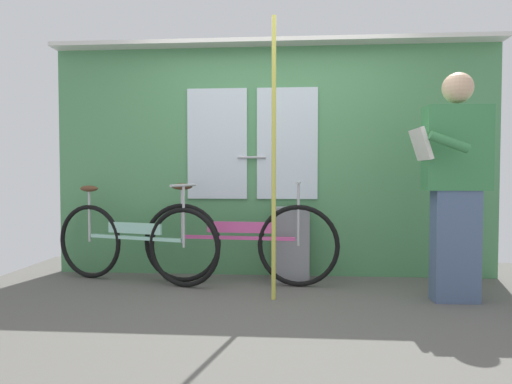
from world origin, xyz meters
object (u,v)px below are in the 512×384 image
object	(u,v)px
trash_bin_by_wall	(292,243)
bicycle_leaning_behind	(134,242)
handrail_pole	(274,159)
bicycle_near_door	(238,242)
passenger_reading_newspaper	(455,181)

from	to	relation	value
trash_bin_by_wall	bicycle_leaning_behind	bearing A→B (deg)	-171.52
bicycle_leaning_behind	handrail_pole	distance (m)	1.61
bicycle_near_door	bicycle_leaning_behind	size ratio (longest dim) A/B	1.07
bicycle_leaning_behind	trash_bin_by_wall	world-z (taller)	bicycle_leaning_behind
handrail_pole	passenger_reading_newspaper	bearing A→B (deg)	2.08
passenger_reading_newspaper	bicycle_leaning_behind	bearing A→B (deg)	-10.49
passenger_reading_newspaper	handrail_pole	world-z (taller)	handrail_pole
bicycle_leaning_behind	trash_bin_by_wall	xyz separation A→B (m)	(1.47, 0.22, -0.03)
bicycle_near_door	passenger_reading_newspaper	size ratio (longest dim) A/B	1.01
bicycle_leaning_behind	handrail_pole	world-z (taller)	handrail_pole
passenger_reading_newspaper	bicycle_near_door	bearing A→B (deg)	-15.12
bicycle_near_door	handrail_pole	bearing A→B (deg)	-50.36
bicycle_near_door	passenger_reading_newspaper	distance (m)	1.92
trash_bin_by_wall	bicycle_near_door	bearing A→B (deg)	-154.88
bicycle_leaning_behind	passenger_reading_newspaper	distance (m)	2.86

